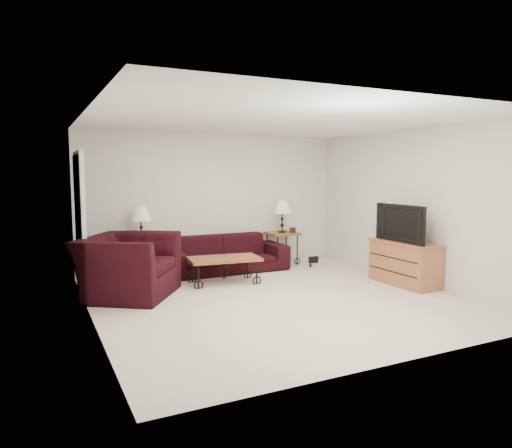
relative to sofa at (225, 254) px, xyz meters
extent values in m
plane|color=beige|center=(-0.02, -2.02, -0.33)|extent=(5.00, 5.00, 0.00)
cube|color=silver|center=(-0.02, 0.48, 0.92)|extent=(5.00, 0.02, 2.50)
cube|color=silver|center=(-0.02, -4.52, 0.92)|extent=(5.00, 0.02, 2.50)
cube|color=silver|center=(-2.52, -2.02, 0.92)|extent=(0.02, 5.00, 2.50)
cube|color=silver|center=(2.48, -2.02, 0.92)|extent=(0.02, 5.00, 2.50)
plane|color=white|center=(-0.02, -2.02, 2.17)|extent=(5.00, 5.00, 0.00)
cube|color=black|center=(-2.49, -0.37, 0.69)|extent=(0.08, 0.94, 2.04)
imported|color=black|center=(0.00, 0.00, 0.00)|extent=(2.23, 0.87, 0.65)
cube|color=brown|center=(-1.46, 0.18, -0.02)|extent=(0.58, 0.58, 0.61)
cube|color=brown|center=(1.27, 0.18, -0.01)|extent=(0.61, 0.61, 0.63)
cube|color=black|center=(-1.61, 0.03, 0.34)|extent=(0.12, 0.03, 0.10)
cube|color=black|center=(1.42, 0.03, 0.35)|extent=(0.12, 0.05, 0.10)
cube|color=brown|center=(-0.36, -0.83, -0.11)|extent=(1.20, 0.74, 0.42)
imported|color=black|center=(-1.90, -0.95, 0.12)|extent=(1.74, 1.79, 0.88)
cube|color=#D7431B|center=(-1.75, -1.00, 0.19)|extent=(0.31, 0.39, 0.40)
cube|color=#C07347|center=(2.21, -2.16, 0.02)|extent=(0.48, 1.16, 0.69)
imported|color=black|center=(2.19, -2.16, 0.67)|extent=(0.14, 1.04, 0.60)
ellipsoid|color=black|center=(1.61, -0.33, -0.13)|extent=(0.35, 0.30, 0.38)
camera|label=1|loc=(-3.14, -7.74, 1.46)|focal=32.78mm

